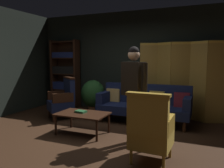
{
  "coord_description": "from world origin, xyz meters",
  "views": [
    {
      "loc": [
        1.9,
        -3.66,
        1.5
      ],
      "look_at": [
        0.0,
        0.8,
        0.95
      ],
      "focal_mm": 36.32,
      "sensor_mm": 36.0,
      "label": 1
    }
  ],
  "objects_px": {
    "armchair_gilt_accent": "(150,130)",
    "armchair_wing_left": "(63,99)",
    "bookshelf": "(66,73)",
    "standing_figure": "(134,86)",
    "folding_screen": "(180,79)",
    "velvet_couch": "(144,103)",
    "coffee_table": "(83,115)",
    "potted_plant": "(93,95)",
    "book_green_cloth": "(81,112)"
  },
  "relations": [
    {
      "from": "potted_plant",
      "to": "book_green_cloth",
      "type": "relative_size",
      "value": 4.26
    },
    {
      "from": "velvet_couch",
      "to": "standing_figure",
      "type": "height_order",
      "value": "standing_figure"
    },
    {
      "from": "velvet_couch",
      "to": "armchair_gilt_accent",
      "type": "bearing_deg",
      "value": -72.76
    },
    {
      "from": "velvet_couch",
      "to": "potted_plant",
      "type": "relative_size",
      "value": 2.28
    },
    {
      "from": "bookshelf",
      "to": "book_green_cloth",
      "type": "xyz_separation_m",
      "value": [
        1.73,
        -2.01,
        -0.62
      ]
    },
    {
      "from": "armchair_wing_left",
      "to": "book_green_cloth",
      "type": "height_order",
      "value": "armchair_wing_left"
    },
    {
      "from": "bookshelf",
      "to": "velvet_couch",
      "type": "height_order",
      "value": "bookshelf"
    },
    {
      "from": "bookshelf",
      "to": "folding_screen",
      "type": "bearing_deg",
      "value": -1.43
    },
    {
      "from": "standing_figure",
      "to": "potted_plant",
      "type": "height_order",
      "value": "standing_figure"
    },
    {
      "from": "folding_screen",
      "to": "bookshelf",
      "type": "xyz_separation_m",
      "value": [
        -3.42,
        0.09,
        0.07
      ]
    },
    {
      "from": "folding_screen",
      "to": "armchair_gilt_accent",
      "type": "height_order",
      "value": "folding_screen"
    },
    {
      "from": "potted_plant",
      "to": "book_green_cloth",
      "type": "bearing_deg",
      "value": -71.55
    },
    {
      "from": "standing_figure",
      "to": "bookshelf",
      "type": "bearing_deg",
      "value": 143.17
    },
    {
      "from": "velvet_couch",
      "to": "potted_plant",
      "type": "height_order",
      "value": "potted_plant"
    },
    {
      "from": "bookshelf",
      "to": "standing_figure",
      "type": "xyz_separation_m",
      "value": [
        2.88,
        -2.15,
        -0.03
      ]
    },
    {
      "from": "armchair_gilt_accent",
      "to": "coffee_table",
      "type": "bearing_deg",
      "value": 155.01
    },
    {
      "from": "book_green_cloth",
      "to": "bookshelf",
      "type": "bearing_deg",
      "value": 130.75
    },
    {
      "from": "armchair_gilt_accent",
      "to": "armchair_wing_left",
      "type": "xyz_separation_m",
      "value": [
        -2.57,
        1.53,
        0.0
      ]
    },
    {
      "from": "coffee_table",
      "to": "armchair_gilt_accent",
      "type": "relative_size",
      "value": 0.96
    },
    {
      "from": "folding_screen",
      "to": "velvet_couch",
      "type": "height_order",
      "value": "folding_screen"
    },
    {
      "from": "folding_screen",
      "to": "book_green_cloth",
      "type": "bearing_deg",
      "value": -131.27
    },
    {
      "from": "potted_plant",
      "to": "armchair_gilt_accent",
      "type": "bearing_deg",
      "value": -46.39
    },
    {
      "from": "folding_screen",
      "to": "coffee_table",
      "type": "xyz_separation_m",
      "value": [
        -1.63,
        -1.96,
        -0.61
      ]
    },
    {
      "from": "armchair_gilt_accent",
      "to": "standing_figure",
      "type": "bearing_deg",
      "value": 126.61
    },
    {
      "from": "bookshelf",
      "to": "book_green_cloth",
      "type": "distance_m",
      "value": 2.72
    },
    {
      "from": "armchair_gilt_accent",
      "to": "armchair_wing_left",
      "type": "bearing_deg",
      "value": 149.27
    },
    {
      "from": "armchair_wing_left",
      "to": "coffee_table",
      "type": "bearing_deg",
      "value": -38.11
    },
    {
      "from": "potted_plant",
      "to": "standing_figure",
      "type": "bearing_deg",
      "value": -44.04
    },
    {
      "from": "coffee_table",
      "to": "book_green_cloth",
      "type": "xyz_separation_m",
      "value": [
        -0.06,
        0.04,
        0.07
      ]
    },
    {
      "from": "standing_figure",
      "to": "book_green_cloth",
      "type": "bearing_deg",
      "value": 172.77
    },
    {
      "from": "bookshelf",
      "to": "coffee_table",
      "type": "height_order",
      "value": "bookshelf"
    },
    {
      "from": "folding_screen",
      "to": "bookshelf",
      "type": "bearing_deg",
      "value": 178.57
    },
    {
      "from": "folding_screen",
      "to": "velvet_couch",
      "type": "distance_m",
      "value": 1.11
    },
    {
      "from": "folding_screen",
      "to": "armchair_gilt_accent",
      "type": "distance_m",
      "value": 2.72
    },
    {
      "from": "velvet_couch",
      "to": "bookshelf",
      "type": "bearing_deg",
      "value": 164.72
    },
    {
      "from": "potted_plant",
      "to": "book_green_cloth",
      "type": "xyz_separation_m",
      "value": [
        0.47,
        -1.42,
        -0.1
      ]
    },
    {
      "from": "bookshelf",
      "to": "book_green_cloth",
      "type": "height_order",
      "value": "bookshelf"
    },
    {
      "from": "coffee_table",
      "to": "standing_figure",
      "type": "bearing_deg",
      "value": -5.65
    },
    {
      "from": "coffee_table",
      "to": "armchair_gilt_accent",
      "type": "bearing_deg",
      "value": -24.99
    },
    {
      "from": "armchair_gilt_accent",
      "to": "armchair_wing_left",
      "type": "distance_m",
      "value": 2.99
    },
    {
      "from": "folding_screen",
      "to": "potted_plant",
      "type": "height_order",
      "value": "folding_screen"
    },
    {
      "from": "coffee_table",
      "to": "book_green_cloth",
      "type": "distance_m",
      "value": 0.1
    },
    {
      "from": "potted_plant",
      "to": "folding_screen",
      "type": "bearing_deg",
      "value": 13.07
    },
    {
      "from": "armchair_wing_left",
      "to": "book_green_cloth",
      "type": "distance_m",
      "value": 1.25
    },
    {
      "from": "folding_screen",
      "to": "potted_plant",
      "type": "relative_size",
      "value": 2.25
    },
    {
      "from": "velvet_couch",
      "to": "armchair_gilt_accent",
      "type": "xyz_separation_m",
      "value": [
        0.63,
        -2.02,
        0.03
      ]
    },
    {
      "from": "folding_screen",
      "to": "coffee_table",
      "type": "distance_m",
      "value": 2.62
    },
    {
      "from": "velvet_couch",
      "to": "potted_plant",
      "type": "distance_m",
      "value": 1.45
    },
    {
      "from": "coffee_table",
      "to": "folding_screen",
      "type": "bearing_deg",
      "value": 50.34
    },
    {
      "from": "bookshelf",
      "to": "standing_figure",
      "type": "relative_size",
      "value": 1.2
    }
  ]
}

